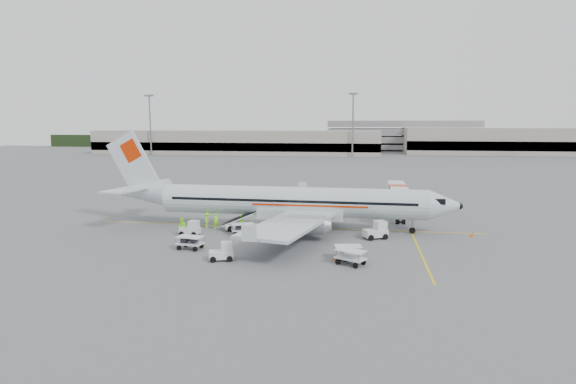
% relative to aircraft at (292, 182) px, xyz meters
% --- Properties ---
extents(ground, '(360.00, 360.00, 0.00)m').
position_rel_aircraft_xyz_m(ground, '(-0.90, 0.69, -5.36)').
color(ground, '#56595B').
extents(stripe_lead, '(44.00, 0.20, 0.01)m').
position_rel_aircraft_xyz_m(stripe_lead, '(-0.90, 0.69, -5.35)').
color(stripe_lead, yellow).
rests_on(stripe_lead, ground).
extents(stripe_cross, '(0.20, 20.00, 0.01)m').
position_rel_aircraft_xyz_m(stripe_cross, '(13.10, -7.31, -5.35)').
color(stripe_cross, yellow).
rests_on(stripe_cross, ground).
extents(terminal_west, '(110.00, 22.00, 9.00)m').
position_rel_aircraft_xyz_m(terminal_west, '(-40.90, 130.69, -0.86)').
color(terminal_west, gray).
rests_on(terminal_west, ground).
extents(terminal_east, '(90.00, 26.00, 10.00)m').
position_rel_aircraft_xyz_m(terminal_east, '(69.10, 145.69, -0.36)').
color(terminal_east, gray).
rests_on(terminal_east, ground).
extents(parking_garage, '(62.00, 24.00, 14.00)m').
position_rel_aircraft_xyz_m(parking_garage, '(24.10, 160.69, 1.64)').
color(parking_garage, slate).
rests_on(parking_garage, ground).
extents(treeline, '(300.00, 3.00, 6.00)m').
position_rel_aircraft_xyz_m(treeline, '(-0.90, 175.69, -2.36)').
color(treeline, black).
rests_on(treeline, ground).
extents(mast_west, '(3.20, 1.20, 22.00)m').
position_rel_aircraft_xyz_m(mast_west, '(-70.90, 118.69, 5.64)').
color(mast_west, slate).
rests_on(mast_west, ground).
extents(mast_center, '(3.20, 1.20, 22.00)m').
position_rel_aircraft_xyz_m(mast_center, '(4.10, 118.69, 5.64)').
color(mast_center, slate).
rests_on(mast_center, ground).
extents(aircraft, '(39.54, 31.33, 10.71)m').
position_rel_aircraft_xyz_m(aircraft, '(0.00, 0.00, 0.00)').
color(aircraft, silver).
rests_on(aircraft, ground).
extents(jet_bridge, '(2.82, 14.99, 3.93)m').
position_rel_aircraft_xyz_m(jet_bridge, '(12.23, 9.97, -3.39)').
color(jet_bridge, silver).
rests_on(jet_bridge, ground).
extents(belt_loader, '(5.38, 3.71, 2.73)m').
position_rel_aircraft_xyz_m(belt_loader, '(-5.50, -1.31, -3.99)').
color(belt_loader, silver).
rests_on(belt_loader, ground).
extents(tug_fore, '(2.72, 2.24, 1.83)m').
position_rel_aircraft_xyz_m(tug_fore, '(9.10, -3.25, -4.44)').
color(tug_fore, silver).
rests_on(tug_fore, ground).
extents(tug_mid, '(2.33, 1.74, 1.60)m').
position_rel_aircraft_xyz_m(tug_mid, '(-4.27, -13.34, -4.55)').
color(tug_mid, silver).
rests_on(tug_mid, ground).
extents(tug_aft, '(2.11, 1.29, 1.58)m').
position_rel_aircraft_xyz_m(tug_aft, '(-10.30, -4.69, -4.57)').
color(tug_aft, silver).
rests_on(tug_aft, ground).
extents(cart_loaded_a, '(2.67, 2.08, 1.22)m').
position_rel_aircraft_xyz_m(cart_loaded_a, '(-4.79, -3.67, -4.74)').
color(cart_loaded_a, silver).
rests_on(cart_loaded_a, ground).
extents(cart_loaded_b, '(2.60, 1.77, 1.26)m').
position_rel_aircraft_xyz_m(cart_loaded_b, '(-8.24, -10.20, -4.73)').
color(cart_loaded_b, silver).
rests_on(cart_loaded_b, ground).
extents(cart_empty_a, '(2.51, 1.74, 1.21)m').
position_rel_aircraft_xyz_m(cart_empty_a, '(6.56, -11.20, -4.75)').
color(cart_empty_a, silver).
rests_on(cart_empty_a, ground).
extents(cart_empty_b, '(2.85, 2.48, 1.28)m').
position_rel_aircraft_xyz_m(cart_empty_b, '(6.84, -12.96, -4.72)').
color(cart_empty_b, silver).
rests_on(cart_empty_b, ground).
extents(cone_nose, '(0.35, 0.35, 0.58)m').
position_rel_aircraft_xyz_m(cone_nose, '(19.17, -0.94, -5.07)').
color(cone_nose, '#FF5902').
rests_on(cone_nose, ground).
extents(cone_port, '(0.35, 0.35, 0.58)m').
position_rel_aircraft_xyz_m(cone_port, '(-1.59, 19.31, -5.07)').
color(cone_port, '#FF5902').
rests_on(cone_port, ground).
extents(cone_stbd, '(0.35, 0.35, 0.58)m').
position_rel_aircraft_xyz_m(cone_stbd, '(5.44, -11.44, -5.07)').
color(cone_stbd, '#FF5902').
rests_on(cone_stbd, ground).
extents(crew_a, '(0.76, 0.79, 1.82)m').
position_rel_aircraft_xyz_m(crew_a, '(-8.43, -1.31, -4.45)').
color(crew_a, '#78E417').
rests_on(crew_a, ground).
extents(crew_b, '(1.12, 1.11, 1.83)m').
position_rel_aircraft_xyz_m(crew_b, '(-11.20, -4.58, -4.44)').
color(crew_b, '#78E417').
rests_on(crew_b, ground).
extents(crew_c, '(0.76, 1.19, 1.76)m').
position_rel_aircraft_xyz_m(crew_c, '(-9.64, -0.81, -4.48)').
color(crew_c, '#78E417').
rests_on(crew_c, ground).
extents(crew_d, '(1.04, 0.70, 1.64)m').
position_rel_aircraft_xyz_m(crew_d, '(-5.66, -1.07, -4.53)').
color(crew_d, '#78E417').
rests_on(crew_d, ground).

